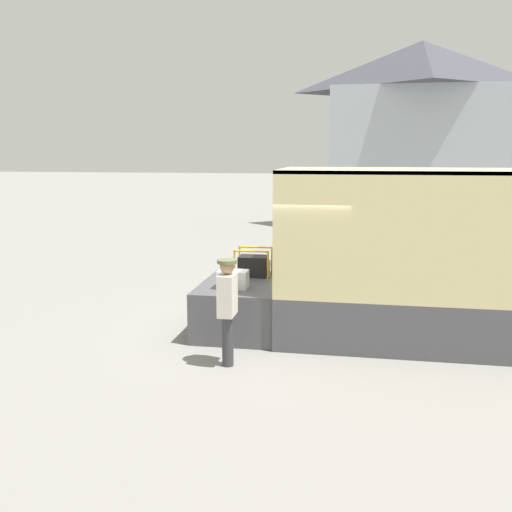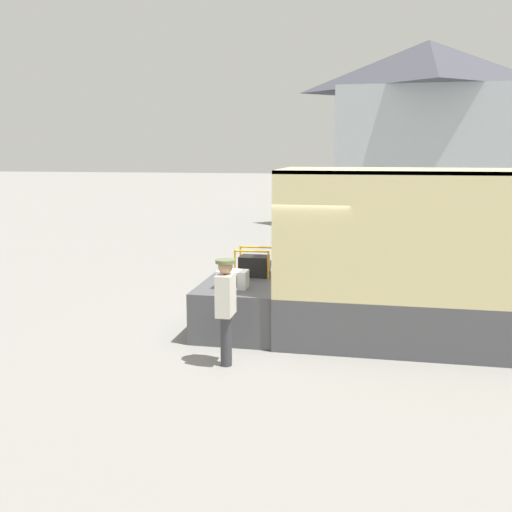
# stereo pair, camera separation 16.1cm
# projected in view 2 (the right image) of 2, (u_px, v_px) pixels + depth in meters

# --- Properties ---
(ground_plane) EXTENTS (160.00, 160.00, 0.00)m
(ground_plane) POSITION_uv_depth(u_px,v_px,m) (281.00, 331.00, 10.76)
(ground_plane) COLOR gray
(box_truck) EXTENTS (6.83, 2.33, 3.04)m
(box_truck) POSITION_uv_depth(u_px,v_px,m) (507.00, 293.00, 9.84)
(box_truck) COLOR #B2B2B7
(box_truck) RESTS_ON ground
(tailgate_deck) EXTENTS (1.50, 2.22, 0.91)m
(tailgate_deck) POSITION_uv_depth(u_px,v_px,m) (243.00, 306.00, 10.82)
(tailgate_deck) COLOR #4C4C51
(tailgate_deck) RESTS_ON ground
(microwave) EXTENTS (0.54, 0.36, 0.32)m
(microwave) POSITION_uv_depth(u_px,v_px,m) (233.00, 279.00, 10.26)
(microwave) COLOR white
(microwave) RESTS_ON tailgate_deck
(portable_generator) EXTENTS (0.70, 0.52, 0.56)m
(portable_generator) POSITION_uv_depth(u_px,v_px,m) (255.00, 266.00, 11.24)
(portable_generator) COLOR black
(portable_generator) RESTS_ON tailgate_deck
(worker_person) EXTENTS (0.31, 0.44, 1.71)m
(worker_person) POSITION_uv_depth(u_px,v_px,m) (226.00, 301.00, 8.85)
(worker_person) COLOR #38383D
(worker_person) RESTS_ON ground
(house_backdrop) EXTENTS (7.71, 6.45, 7.95)m
(house_backdrop) POSITION_uv_depth(u_px,v_px,m) (424.00, 135.00, 24.49)
(house_backdrop) COLOR #A8B2BC
(house_backdrop) RESTS_ON ground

